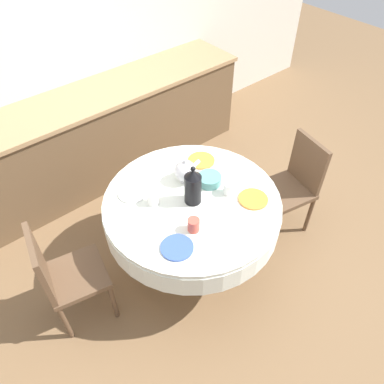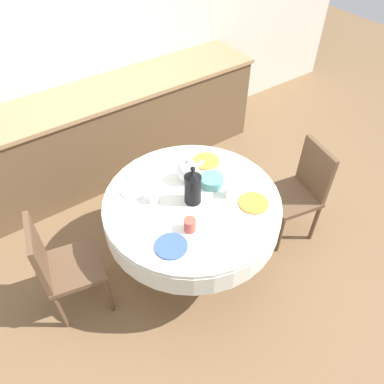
{
  "view_description": "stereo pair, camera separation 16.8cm",
  "coord_description": "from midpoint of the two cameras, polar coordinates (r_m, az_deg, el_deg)",
  "views": [
    {
      "loc": [
        -1.2,
        -1.44,
        2.71
      ],
      "look_at": [
        0.0,
        0.0,
        0.85
      ],
      "focal_mm": 35.0,
      "sensor_mm": 36.0,
      "label": 1
    },
    {
      "loc": [
        -1.07,
        -1.55,
        2.71
      ],
      "look_at": [
        0.0,
        0.0,
        0.85
      ],
      "focal_mm": 35.0,
      "sensor_mm": 36.0,
      "label": 2
    }
  ],
  "objects": [
    {
      "name": "teapot",
      "position": [
        2.79,
        1.08,
        3.24
      ],
      "size": [
        0.23,
        0.16,
        0.21
      ],
      "color": "white",
      "rests_on": "dining_table"
    },
    {
      "name": "dining_table",
      "position": [
        2.79,
        1.72,
        -3.04
      ],
      "size": [
        1.3,
        1.3,
        0.77
      ],
      "color": "brown",
      "rests_on": "ground_plane"
    },
    {
      "name": "kitchen_counter",
      "position": [
        3.91,
        -11.53,
        8.81
      ],
      "size": [
        3.24,
        0.64,
        0.94
      ],
      "color": "brown",
      "rests_on": "ground_plane"
    },
    {
      "name": "coffee_carafe",
      "position": [
        2.6,
        1.91,
        0.73
      ],
      "size": [
        0.12,
        0.12,
        0.32
      ],
      "color": "black",
      "rests_on": "dining_table"
    },
    {
      "name": "wall_back",
      "position": [
        3.79,
        -15.82,
        21.38
      ],
      "size": [
        7.0,
        0.05,
        2.6
      ],
      "color": "silver",
      "rests_on": "ground_plane"
    },
    {
      "name": "chair_right",
      "position": [
        2.79,
        -17.73,
        -10.51
      ],
      "size": [
        0.48,
        0.48,
        0.91
      ],
      "rotation": [
        0.0,
        0.0,
        -1.79
      ],
      "color": "brown",
      "rests_on": "ground_plane"
    },
    {
      "name": "ground_plane",
      "position": [
        3.3,
        1.48,
        -10.57
      ],
      "size": [
        12.0,
        12.0,
        0.0
      ],
      "primitive_type": "plane",
      "color": "brown"
    },
    {
      "name": "plate_near_right",
      "position": [
        2.72,
        11.1,
        -1.71
      ],
      "size": [
        0.22,
        0.22,
        0.01
      ],
      "primitive_type": "cylinder",
      "color": "orange",
      "rests_on": "dining_table"
    },
    {
      "name": "cup_far_left",
      "position": [
        2.67,
        -4.18,
        -0.66
      ],
      "size": [
        0.08,
        0.08,
        0.1
      ],
      "primitive_type": "cylinder",
      "color": "white",
      "rests_on": "dining_table"
    },
    {
      "name": "cup_far_right",
      "position": [
        2.87,
        1.26,
        3.4
      ],
      "size": [
        0.08,
        0.08,
        0.1
      ],
      "primitive_type": "cylinder",
      "color": "#5BA39E",
      "rests_on": "dining_table"
    },
    {
      "name": "plate_near_left",
      "position": [
        2.42,
        -1.2,
        -8.32
      ],
      "size": [
        0.22,
        0.22,
        0.01
      ],
      "primitive_type": "cylinder",
      "color": "#3856AD",
      "rests_on": "dining_table"
    },
    {
      "name": "chair_left",
      "position": [
        3.31,
        17.59,
        0.46
      ],
      "size": [
        0.47,
        0.47,
        0.91
      ],
      "rotation": [
        0.0,
        0.0,
        1.36
      ],
      "color": "brown",
      "rests_on": "ground_plane"
    },
    {
      "name": "plate_far_left",
      "position": [
        2.79,
        -7.1,
        0.4
      ],
      "size": [
        0.22,
        0.22,
        0.01
      ],
      "primitive_type": "cylinder",
      "color": "white",
      "rests_on": "dining_table"
    },
    {
      "name": "fruit_bowl",
      "position": [
        2.81,
        4.73,
        1.69
      ],
      "size": [
        0.18,
        0.18,
        0.07
      ],
      "primitive_type": "cylinder",
      "color": "#569993",
      "rests_on": "dining_table"
    },
    {
      "name": "cup_near_right",
      "position": [
        2.72,
        7.55,
        0.17
      ],
      "size": [
        0.08,
        0.08,
        0.1
      ],
      "primitive_type": "cylinder",
      "color": "white",
      "rests_on": "dining_table"
    },
    {
      "name": "cup_near_left",
      "position": [
        2.48,
        1.62,
        -5.1
      ],
      "size": [
        0.08,
        0.08,
        0.1
      ],
      "primitive_type": "cylinder",
      "color": "#CC4C3D",
      "rests_on": "dining_table"
    },
    {
      "name": "plate_far_right",
      "position": [
        3.01,
        3.76,
        4.67
      ],
      "size": [
        0.22,
        0.22,
        0.01
      ],
      "primitive_type": "cylinder",
      "color": "orange",
      "rests_on": "dining_table"
    }
  ]
}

